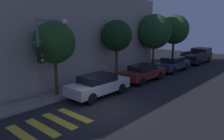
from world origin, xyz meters
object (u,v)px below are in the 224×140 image
object	(u,v)px
sedan_middle	(143,72)
tree_far_end	(154,32)
sedan_far_end	(173,64)
pickup_truck	(198,56)
sedan_near_corner	(98,85)
tree_midblock	(117,36)
traffic_light_pole	(46,48)
tree_behind_truck	(174,29)
tree_near_corner	(54,43)

from	to	relation	value
sedan_middle	tree_far_end	bearing A→B (deg)	22.78
sedan_far_end	pickup_truck	xyz separation A→B (m)	(6.67, 0.00, 0.13)
sedan_near_corner	tree_midblock	size ratio (longest dim) A/B	0.88
traffic_light_pole	sedan_far_end	xyz separation A→B (m)	(13.86, -1.27, -2.62)
traffic_light_pole	tree_far_end	bearing A→B (deg)	3.52
traffic_light_pole	sedan_near_corner	world-z (taller)	traffic_light_pole
pickup_truck	tree_far_end	distance (m)	8.10
sedan_middle	tree_midblock	bearing A→B (deg)	116.71
sedan_near_corner	tree_midblock	bearing A→B (deg)	25.86
sedan_near_corner	pickup_truck	bearing A→B (deg)	0.00
sedan_near_corner	tree_far_end	bearing A→B (deg)	11.43
pickup_truck	tree_behind_truck	distance (m)	4.66
sedan_far_end	tree_near_corner	distance (m)	13.21
sedan_far_end	tree_behind_truck	size ratio (longest dim) A/B	0.78
traffic_light_pole	tree_behind_truck	xyz separation A→B (m)	(17.93, 0.82, 0.76)
sedan_middle	sedan_far_end	distance (m)	5.49
tree_behind_truck	tree_midblock	bearing A→B (deg)	-180.00
pickup_truck	tree_far_end	world-z (taller)	tree_far_end
sedan_near_corner	sedan_middle	distance (m)	5.37
tree_near_corner	tree_midblock	distance (m)	6.20
pickup_truck	tree_far_end	size ratio (longest dim) A/B	0.91
tree_far_end	tree_behind_truck	world-z (taller)	tree_behind_truck
sedan_near_corner	tree_near_corner	size ratio (longest dim) A/B	0.91
traffic_light_pole	sedan_near_corner	xyz separation A→B (m)	(3.00, -1.27, -2.62)
sedan_middle	pickup_truck	distance (m)	12.17
traffic_light_pole	tree_midblock	xyz separation A→B (m)	(7.31, 0.82, 0.40)
pickup_truck	tree_midblock	world-z (taller)	tree_midblock
sedan_far_end	tree_midblock	bearing A→B (deg)	162.28
sedan_far_end	tree_far_end	xyz separation A→B (m)	(-0.51, 2.09, 3.23)
pickup_truck	tree_midblock	distance (m)	13.69
tree_midblock	tree_far_end	distance (m)	6.04
sedan_far_end	tree_near_corner	bearing A→B (deg)	170.68
sedan_near_corner	tree_midblock	distance (m)	5.67
sedan_near_corner	sedan_far_end	xyz separation A→B (m)	(10.86, 0.00, -0.00)
traffic_light_pole	sedan_middle	distance (m)	8.86
sedan_middle	pickup_truck	xyz separation A→B (m)	(12.16, 0.00, 0.15)
sedan_middle	sedan_far_end	xyz separation A→B (m)	(5.49, 0.00, 0.02)
tree_far_end	tree_behind_truck	distance (m)	4.59
sedan_middle	tree_midblock	xyz separation A→B (m)	(-1.05, 2.09, 3.04)
tree_near_corner	tree_far_end	distance (m)	12.23
tree_near_corner	pickup_truck	bearing A→B (deg)	-6.15
sedan_middle	tree_far_end	world-z (taller)	tree_far_end
sedan_near_corner	tree_near_corner	xyz separation A→B (m)	(-1.88, 2.09, 2.82)
tree_midblock	tree_behind_truck	size ratio (longest dim) A/B	0.87
sedan_near_corner	sedan_far_end	world-z (taller)	sedan_far_end
tree_near_corner	tree_behind_truck	world-z (taller)	tree_behind_truck
tree_behind_truck	tree_far_end	bearing A→B (deg)	180.00
sedan_middle	tree_behind_truck	distance (m)	10.36
traffic_light_pole	tree_far_end	distance (m)	13.38
traffic_light_pole	pickup_truck	xyz separation A→B (m)	(20.53, -1.27, -2.49)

